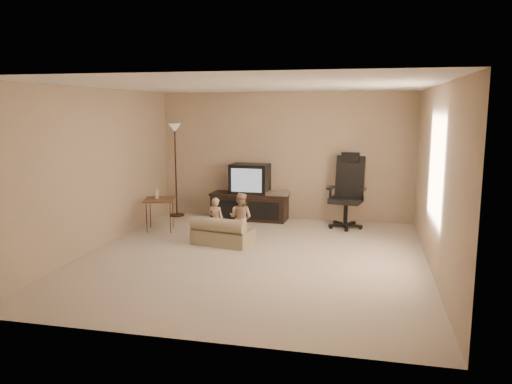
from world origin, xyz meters
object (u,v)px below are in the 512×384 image
side_table (159,200)px  toddler_right (241,218)px  floor_lamp (175,149)px  tv_stand (250,197)px  child_sofa (222,233)px  office_chair (347,201)px  toddler_left (216,220)px

side_table → toddler_right: bearing=-16.6°
floor_lamp → toddler_right: size_ratio=2.27×
side_table → floor_lamp: floor_lamp is taller
tv_stand → side_table: size_ratio=2.01×
floor_lamp → child_sofa: size_ratio=1.85×
floor_lamp → tv_stand: bearing=0.8°
office_chair → side_table: bearing=-152.2°
office_chair → toddler_right: (-1.66, -1.47, -0.08)m
toddler_right → child_sofa: bearing=49.3°
floor_lamp → toddler_left: 2.49m
child_sofa → tv_stand: bearing=100.0°
floor_lamp → child_sofa: floor_lamp is taller
office_chair → toddler_right: 2.22m
child_sofa → toddler_left: 0.25m
tv_stand → child_sofa: size_ratio=1.53×
tv_stand → toddler_right: size_ratio=1.89×
office_chair → toddler_left: size_ratio=1.83×
tv_stand → floor_lamp: size_ratio=0.83×
office_chair → floor_lamp: bearing=-172.5°
tv_stand → floor_lamp: (-1.54, -0.02, 0.91)m
side_table → toddler_left: size_ratio=1.03×
floor_lamp → toddler_right: (1.79, -1.69, -0.96)m
child_sofa → office_chair: bearing=51.7°
floor_lamp → toddler_left: size_ratio=2.49×
tv_stand → toddler_left: tv_stand is taller
tv_stand → office_chair: 1.92m
toddler_left → toddler_right: 0.41m
tv_stand → toddler_left: 1.83m
office_chair → toddler_left: 2.58m
office_chair → toddler_right: bearing=-127.2°
tv_stand → floor_lamp: floor_lamp is taller
tv_stand → toddler_right: 1.73m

